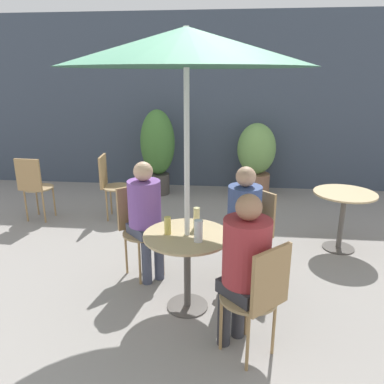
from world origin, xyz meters
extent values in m
plane|color=gray|center=(0.00, 0.00, 0.00)|extent=(20.00, 20.00, 0.00)
cube|color=#3D4756|center=(0.00, 4.01, 1.50)|extent=(10.00, 0.06, 3.00)
cylinder|color=#514C47|center=(0.16, 0.17, 0.01)|extent=(0.37, 0.37, 0.01)
cylinder|color=#514C47|center=(0.16, 0.17, 0.35)|extent=(0.06, 0.06, 0.67)
cylinder|color=tan|center=(0.16, 0.17, 0.69)|extent=(0.75, 0.75, 0.02)
cylinder|color=#514C47|center=(1.82, 1.52, 0.01)|extent=(0.37, 0.37, 0.01)
cylinder|color=#514C47|center=(1.82, 1.52, 0.35)|extent=(0.06, 0.06, 0.67)
cylinder|color=tan|center=(1.82, 1.52, 0.69)|extent=(0.70, 0.70, 0.02)
cylinder|color=#997F56|center=(0.66, -0.35, 0.46)|extent=(0.42, 0.42, 0.02)
cylinder|color=#9E7A4C|center=(0.66, -0.54, 0.23)|extent=(0.02, 0.02, 0.45)
cylinder|color=#9E7A4C|center=(0.85, -0.35, 0.23)|extent=(0.02, 0.02, 0.45)
cylinder|color=#9E7A4C|center=(0.47, -0.34, 0.23)|extent=(0.02, 0.02, 0.45)
cylinder|color=#9E7A4C|center=(0.66, -0.15, 0.23)|extent=(0.02, 0.02, 0.45)
cube|color=#9E7A4C|center=(0.79, -0.48, 0.70)|extent=(0.28, 0.27, 0.44)
cylinder|color=#997F56|center=(0.68, 0.67, 0.46)|extent=(0.42, 0.42, 0.02)
cylinder|color=#9E7A4C|center=(0.87, 0.67, 0.23)|extent=(0.02, 0.02, 0.45)
cylinder|color=#9E7A4C|center=(0.68, 0.87, 0.23)|extent=(0.02, 0.02, 0.45)
cylinder|color=#9E7A4C|center=(0.67, 0.48, 0.23)|extent=(0.02, 0.02, 0.45)
cylinder|color=#9E7A4C|center=(0.48, 0.68, 0.23)|extent=(0.02, 0.02, 0.45)
cube|color=#9E7A4C|center=(0.81, 0.81, 0.70)|extent=(0.27, 0.28, 0.44)
cylinder|color=#997F56|center=(-0.35, 0.69, 0.46)|extent=(0.42, 0.42, 0.02)
cylinder|color=#9E7A4C|center=(-0.34, 0.88, 0.23)|extent=(0.02, 0.02, 0.45)
cylinder|color=#9E7A4C|center=(-0.54, 0.69, 0.23)|extent=(0.02, 0.02, 0.45)
cylinder|color=#9E7A4C|center=(-0.15, 0.69, 0.23)|extent=(0.02, 0.02, 0.45)
cylinder|color=#9E7A4C|center=(-0.35, 0.50, 0.23)|extent=(0.02, 0.02, 0.45)
cube|color=#9E7A4C|center=(-0.48, 0.83, 0.70)|extent=(0.28, 0.27, 0.44)
cylinder|color=#997F56|center=(-2.18, 2.09, 0.46)|extent=(0.42, 0.42, 0.02)
cylinder|color=#9E7A4C|center=(-2.33, 1.97, 0.23)|extent=(0.02, 0.02, 0.45)
cylinder|color=#9E7A4C|center=(-2.06, 1.95, 0.23)|extent=(0.02, 0.02, 0.45)
cylinder|color=#9E7A4C|center=(-2.31, 2.24, 0.23)|extent=(0.02, 0.02, 0.45)
cylinder|color=#9E7A4C|center=(-2.04, 2.22, 0.23)|extent=(0.02, 0.02, 0.45)
cube|color=#9E7A4C|center=(-2.20, 1.91, 0.70)|extent=(0.36, 0.06, 0.44)
cylinder|color=#997F56|center=(-1.08, 2.24, 0.46)|extent=(0.42, 0.42, 0.02)
cylinder|color=#9E7A4C|center=(-1.23, 2.36, 0.23)|extent=(0.02, 0.02, 0.45)
cylinder|color=#9E7A4C|center=(-1.20, 2.09, 0.23)|extent=(0.02, 0.02, 0.45)
cylinder|color=#9E7A4C|center=(-0.96, 2.39, 0.23)|extent=(0.02, 0.02, 0.45)
cylinder|color=#9E7A4C|center=(-0.93, 2.12, 0.23)|extent=(0.02, 0.02, 0.45)
cube|color=#9E7A4C|center=(-1.27, 2.22, 0.70)|extent=(0.07, 0.36, 0.44)
cylinder|color=#2D2D33|center=(0.60, -0.17, 0.22)|extent=(0.10, 0.10, 0.45)
cylinder|color=#2D2D33|center=(0.49, -0.28, 0.22)|extent=(0.10, 0.10, 0.45)
cube|color=#2D2D33|center=(0.63, -0.32, 0.52)|extent=(0.43, 0.43, 0.10)
cylinder|color=#9E2D33|center=(0.63, -0.32, 0.81)|extent=(0.34, 0.34, 0.47)
sphere|color=#9E7051|center=(0.63, -0.32, 1.14)|extent=(0.18, 0.18, 0.18)
cylinder|color=brown|center=(0.51, 0.62, 0.22)|extent=(0.10, 0.10, 0.45)
cylinder|color=brown|center=(0.61, 0.51, 0.22)|extent=(0.10, 0.10, 0.45)
cube|color=brown|center=(0.65, 0.65, 0.52)|extent=(0.41, 0.41, 0.10)
cylinder|color=#384C84|center=(0.65, 0.65, 0.78)|extent=(0.32, 0.32, 0.43)
sphere|color=tan|center=(0.65, 0.65, 1.09)|extent=(0.19, 0.19, 0.19)
cylinder|color=#42475B|center=(-0.29, 0.53, 0.22)|extent=(0.10, 0.10, 0.45)
cylinder|color=#42475B|center=(-0.18, 0.63, 0.22)|extent=(0.10, 0.10, 0.45)
cube|color=#42475B|center=(-0.32, 0.66, 0.52)|extent=(0.41, 0.41, 0.10)
cylinder|color=#7A4C9E|center=(-0.32, 0.66, 0.79)|extent=(0.32, 0.32, 0.45)
sphere|color=#DBAD89|center=(-0.32, 0.66, 1.11)|extent=(0.19, 0.19, 0.19)
cylinder|color=beige|center=(0.22, 0.32, 0.80)|extent=(0.06, 0.06, 0.19)
cylinder|color=#DBC65B|center=(-0.01, 0.17, 0.78)|extent=(0.06, 0.06, 0.15)
cylinder|color=silver|center=(0.26, 0.05, 0.79)|extent=(0.07, 0.07, 0.18)
cylinder|color=#47423D|center=(-0.72, 3.45, 0.17)|extent=(0.38, 0.38, 0.35)
ellipsoid|color=#427533|center=(-0.72, 3.45, 0.90)|extent=(0.58, 0.58, 1.09)
cylinder|color=#93664C|center=(0.93, 3.55, 0.19)|extent=(0.50, 0.50, 0.37)
ellipsoid|color=#709E51|center=(0.93, 3.55, 0.80)|extent=(0.64, 0.64, 0.85)
cylinder|color=silver|center=(0.16, 0.17, 1.16)|extent=(0.04, 0.04, 2.32)
cone|color=#33664C|center=(0.16, 0.17, 2.18)|extent=(1.89, 1.89, 0.28)
camera|label=1|loc=(0.49, -2.70, 1.99)|focal=35.00mm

